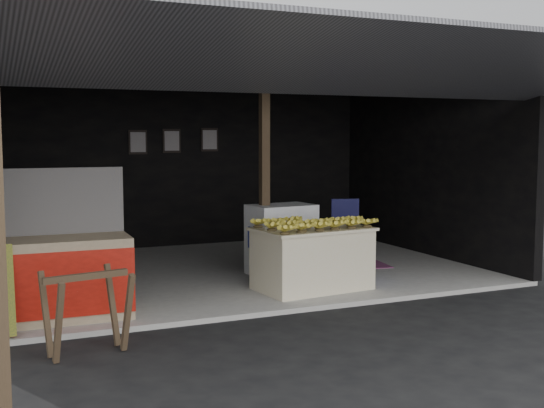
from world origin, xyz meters
name	(u,v)px	position (x,y,z in m)	size (l,w,h in m)	color
ground	(305,312)	(0.00, 0.00, 0.00)	(80.00, 80.00, 0.00)	black
concrete_slab	(230,271)	(0.00, 2.50, 0.03)	(7.00, 5.00, 0.06)	gray
shophouse	(222,130)	(0.00, 2.82, 2.10)	(7.40, 7.29, 3.02)	black
banana_table	(312,258)	(0.50, 0.81, 0.46)	(1.53, 1.04, 0.79)	beige
banana_pile	(313,222)	(0.50, 0.81, 0.93)	(1.33, 0.80, 0.16)	gold
white_crate	(281,239)	(0.54, 1.86, 0.55)	(0.95, 0.70, 0.99)	white
neighbor_stall	(55,274)	(-2.67, 0.62, 0.54)	(1.58, 0.75, 1.61)	#998466
sawhorse	(87,304)	(-2.52, -0.58, 0.49)	(0.80, 0.79, 0.77)	#463523
water_barrel	(356,260)	(1.33, 1.11, 0.32)	(0.36, 0.36, 0.53)	#0E249A
plastic_chair	(347,224)	(1.98, 2.52, 0.62)	(0.56, 0.56, 0.95)	#0B0A3B
magenta_rug	(335,264)	(1.58, 2.18, 0.07)	(1.50, 1.00, 0.01)	#731957
picture_frames	(174,141)	(-0.17, 4.89, 1.93)	(1.62, 0.04, 0.46)	black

